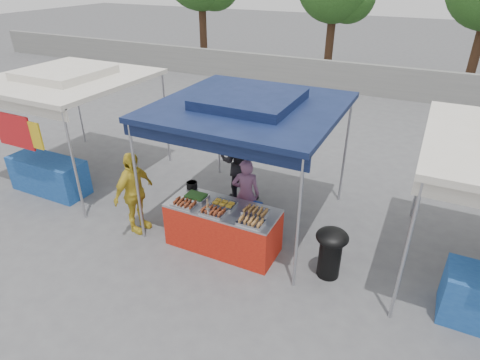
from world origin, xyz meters
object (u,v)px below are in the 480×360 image
at_px(wok_burner, 331,249).
at_px(vendor_woman, 246,194).
at_px(helper_man, 240,162).
at_px(vendor_table, 223,227).
at_px(customer_person, 134,193).
at_px(cooking_pot, 192,185).

height_order(wok_burner, vendor_woman, vendor_woman).
distance_m(vendor_woman, helper_man, 1.09).
distance_m(vendor_table, customer_person, 1.80).
relative_size(cooking_pot, wok_burner, 0.23).
height_order(cooking_pot, helper_man, helper_man).
bearing_deg(vendor_table, vendor_woman, 83.80).
height_order(vendor_table, customer_person, customer_person).
bearing_deg(vendor_table, cooking_pot, 157.30).
xyz_separation_m(cooking_pot, wok_burner, (2.77, -0.25, -0.38)).
distance_m(cooking_pot, customer_person, 1.09).
bearing_deg(cooking_pot, helper_man, 75.31).
xyz_separation_m(wok_burner, helper_man, (-2.42, 1.59, 0.37)).
relative_size(helper_man, customer_person, 1.10).
xyz_separation_m(vendor_table, wok_burner, (1.93, 0.10, 0.10)).
distance_m(vendor_table, vendor_woman, 0.84).
bearing_deg(customer_person, vendor_table, -78.02).
bearing_deg(customer_person, cooking_pot, -52.44).
bearing_deg(vendor_table, wok_burner, 3.04).
height_order(vendor_table, wok_burner, wok_burner).
bearing_deg(vendor_table, helper_man, 106.23).
bearing_deg(cooking_pot, wok_burner, -5.16).
xyz_separation_m(cooking_pot, helper_man, (0.35, 1.34, -0.01)).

